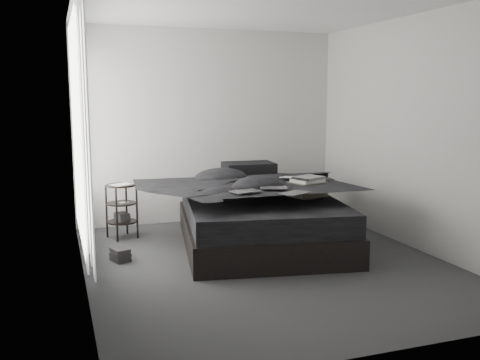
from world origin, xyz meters
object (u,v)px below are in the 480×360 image
object	(u,v)px
box_lower	(307,229)
laptop	(295,172)
bed	(260,231)
side_stand	(122,212)

from	to	relation	value
box_lower	laptop	bearing A→B (deg)	146.07
bed	box_lower	world-z (taller)	box_lower
side_stand	box_lower	distance (m)	2.23
bed	side_stand	distance (m)	1.70
box_lower	bed	bearing A→B (deg)	169.62
side_stand	bed	bearing A→B (deg)	-28.96
bed	side_stand	bearing A→B (deg)	160.80
box_lower	side_stand	bearing A→B (deg)	155.62
laptop	box_lower	bearing A→B (deg)	-6.16
laptop	side_stand	bearing A→B (deg)	-175.92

